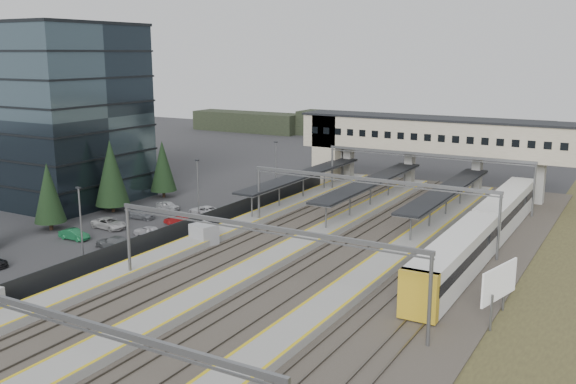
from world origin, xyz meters
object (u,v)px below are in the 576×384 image
Objects in this scene: relay_cabin_far at (204,235)px; billboard at (499,284)px; footbridge at (415,139)px; office_building at (45,112)px; train at (484,231)px.

billboard reaches higher than relay_cabin_far.
footbridge is 7.59× the size of billboard.
billboard is at bearing -8.34° from relay_cabin_far.
relay_cabin_far is 0.08× the size of footbridge.
billboard is at bearing -11.07° from office_building.
train is (26.60, 12.70, 1.03)m from relay_cabin_far.
train is at bearing 25.53° from relay_cabin_far.
train reaches higher than relay_cabin_far.
office_building reaches higher than footbridge.
footbridge is (43.70, 30.00, -4.26)m from office_building.
train is 8.08× the size of billboard.
relay_cabin_far is (33.40, -8.09, -11.01)m from office_building.
office_building is 7.99× the size of relay_cabin_far.
footbridge is at bearing 74.86° from relay_cabin_far.
billboard is (21.48, -42.75, -4.92)m from footbridge.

